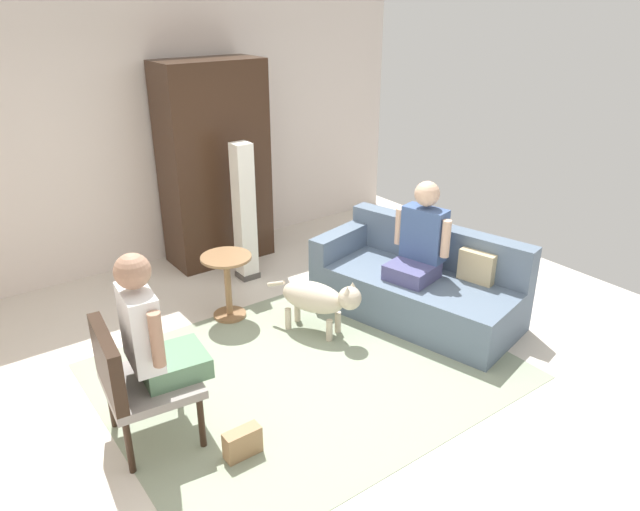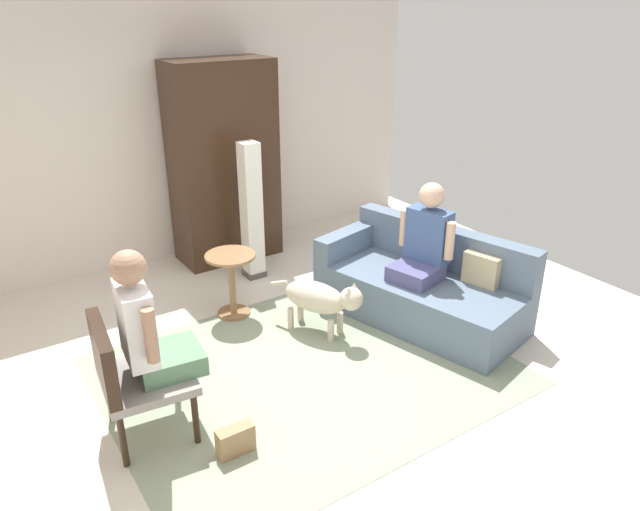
% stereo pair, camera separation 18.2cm
% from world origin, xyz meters
% --- Properties ---
extents(ground_plane, '(6.73, 6.73, 0.00)m').
position_xyz_m(ground_plane, '(0.00, 0.00, 0.00)').
color(ground_plane, beige).
extents(back_wall, '(6.21, 0.12, 2.72)m').
position_xyz_m(back_wall, '(0.00, 2.72, 1.36)').
color(back_wall, silver).
rests_on(back_wall, ground).
extents(area_rug, '(3.02, 2.44, 0.01)m').
position_xyz_m(area_rug, '(-0.07, -0.13, 0.00)').
color(area_rug, gray).
rests_on(area_rug, ground).
extents(couch, '(1.28, 2.01, 0.80)m').
position_xyz_m(couch, '(1.30, 0.06, 0.29)').
color(couch, slate).
rests_on(couch, ground).
extents(armchair, '(0.63, 0.66, 0.88)m').
position_xyz_m(armchair, '(-1.43, -0.13, 0.52)').
color(armchair, black).
rests_on(armchair, ground).
extents(person_on_couch, '(0.54, 0.54, 0.86)m').
position_xyz_m(person_on_couch, '(1.27, 0.02, 0.76)').
color(person_on_couch, '#4D4D7D').
extents(person_on_armchair, '(0.52, 0.54, 0.89)m').
position_xyz_m(person_on_armchair, '(-1.28, -0.15, 0.81)').
color(person_on_armchair, '#577D5D').
extents(round_end_table, '(0.46, 0.46, 0.61)m').
position_xyz_m(round_end_table, '(-0.14, 1.02, 0.38)').
color(round_end_table, olive).
rests_on(round_end_table, ground).
extents(dog, '(0.49, 0.86, 0.55)m').
position_xyz_m(dog, '(0.36, 0.31, 0.34)').
color(dog, beige).
rests_on(dog, ground).
extents(column_lamp, '(0.20, 0.20, 1.43)m').
position_xyz_m(column_lamp, '(0.42, 1.66, 0.71)').
color(column_lamp, '#4C4742').
rests_on(column_lamp, ground).
extents(armoire_cabinet, '(1.09, 0.56, 2.16)m').
position_xyz_m(armoire_cabinet, '(0.45, 2.31, 1.08)').
color(armoire_cabinet, '#382316').
rests_on(armoire_cabinet, ground).
extents(handbag, '(0.25, 0.10, 0.20)m').
position_xyz_m(handbag, '(-0.95, -0.65, 0.10)').
color(handbag, '#99724C').
rests_on(handbag, ground).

